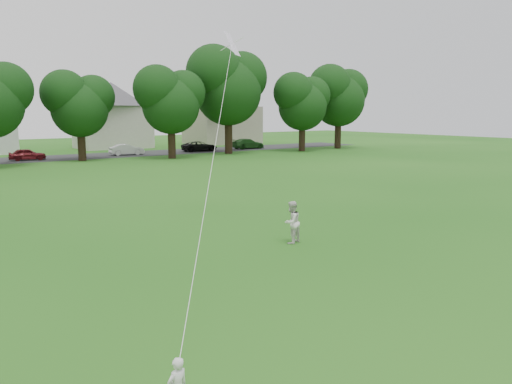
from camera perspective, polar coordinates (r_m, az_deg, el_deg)
ground at (r=11.69m, az=-1.34°, el=-13.32°), size 160.00×160.00×0.00m
older_boy at (r=17.12m, az=4.09°, el=-3.47°), size 0.84×0.73×1.47m
kite at (r=14.06m, az=-4.39°, el=7.10°), size 4.92×6.40×16.00m
tree_row at (r=46.13m, az=-23.50°, el=11.13°), size 81.62×10.15×11.66m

